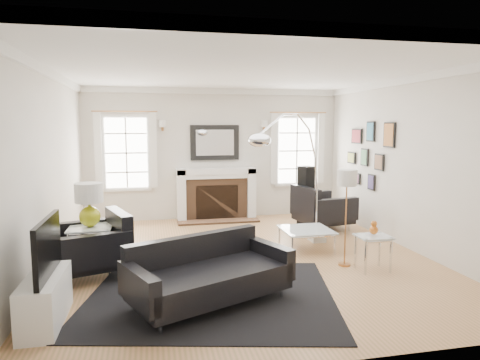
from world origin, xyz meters
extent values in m
plane|color=#A07743|center=(0.00, 0.00, 0.00)|extent=(6.00, 6.00, 0.00)
cube|color=silver|center=(0.00, 3.00, 1.40)|extent=(5.50, 0.04, 2.80)
cube|color=silver|center=(0.00, -3.00, 1.40)|extent=(5.50, 0.04, 2.80)
cube|color=silver|center=(-2.75, 0.00, 1.40)|extent=(0.04, 6.00, 2.80)
cube|color=silver|center=(2.75, 0.00, 1.40)|extent=(0.04, 6.00, 2.80)
cube|color=white|center=(0.00, 0.00, 2.80)|extent=(5.50, 6.00, 0.02)
cube|color=white|center=(0.00, 0.00, 2.74)|extent=(5.50, 6.00, 0.12)
cube|color=white|center=(-0.75, 2.80, 0.55)|extent=(0.18, 0.38, 1.10)
cube|color=white|center=(0.75, 2.80, 0.55)|extent=(0.18, 0.38, 1.10)
cube|color=white|center=(0.00, 2.80, 1.05)|extent=(1.70, 0.38, 0.12)
cube|color=white|center=(0.00, 2.80, 0.95)|extent=(1.50, 0.34, 0.10)
cube|color=brown|center=(0.00, 2.82, 0.45)|extent=(1.30, 0.30, 0.90)
cube|color=black|center=(0.00, 2.72, 0.38)|extent=(0.90, 0.10, 0.76)
cube|color=brown|center=(0.00, 2.55, 0.02)|extent=(1.70, 0.50, 0.04)
cube|color=black|center=(0.00, 2.96, 1.65)|extent=(1.05, 0.06, 0.75)
cube|color=white|center=(0.00, 2.92, 1.65)|extent=(0.82, 0.02, 0.55)
cube|color=white|center=(-1.85, 2.97, 1.45)|extent=(1.00, 0.05, 1.60)
cube|color=white|center=(-1.85, 2.94, 1.45)|extent=(0.84, 0.02, 1.44)
cube|color=white|center=(-2.40, 2.87, 1.50)|extent=(0.14, 0.05, 1.55)
cube|color=white|center=(-1.30, 2.87, 1.50)|extent=(0.14, 0.05, 1.55)
cube|color=white|center=(1.85, 2.97, 1.45)|extent=(1.00, 0.05, 1.60)
cube|color=white|center=(1.85, 2.94, 1.45)|extent=(0.84, 0.02, 1.44)
cube|color=white|center=(1.30, 2.87, 1.50)|extent=(0.14, 0.05, 1.55)
cube|color=white|center=(2.40, 2.87, 1.50)|extent=(0.14, 0.05, 1.55)
cube|color=black|center=(2.72, 0.60, 1.85)|extent=(0.03, 0.34, 0.44)
cube|color=#B36B2F|center=(2.70, 0.60, 1.85)|extent=(0.01, 0.29, 0.39)
cube|color=black|center=(2.72, 1.25, 1.90)|extent=(0.03, 0.28, 0.38)
cube|color=teal|center=(2.70, 1.25, 1.90)|extent=(0.01, 0.23, 0.33)
cube|color=black|center=(2.72, 1.80, 1.80)|extent=(0.03, 0.40, 0.30)
cube|color=#A9343D|center=(2.70, 1.80, 1.80)|extent=(0.01, 0.35, 0.25)
cube|color=black|center=(2.72, 0.90, 1.35)|extent=(0.03, 0.30, 0.30)
cube|color=brown|center=(2.70, 0.90, 1.35)|extent=(0.01, 0.25, 0.25)
cube|color=black|center=(2.72, 1.45, 1.40)|extent=(0.03, 0.26, 0.34)
cube|color=#56905E|center=(2.70, 1.45, 1.40)|extent=(0.01, 0.21, 0.29)
cube|color=black|center=(2.72, 2.00, 1.35)|extent=(0.03, 0.32, 0.24)
cube|color=#A5A446|center=(2.70, 2.00, 1.35)|extent=(0.01, 0.27, 0.19)
cube|color=black|center=(2.72, 1.15, 0.95)|extent=(0.03, 0.24, 0.30)
cube|color=#3F3163|center=(2.70, 1.15, 0.95)|extent=(0.01, 0.19, 0.25)
cube|color=black|center=(2.72, 1.75, 0.95)|extent=(0.03, 0.28, 0.22)
cube|color=#9D5B7B|center=(2.70, 1.75, 0.95)|extent=(0.01, 0.23, 0.17)
cube|color=white|center=(-2.45, -1.70, 0.25)|extent=(0.35, 1.00, 0.50)
cube|color=black|center=(-2.40, -1.70, 0.80)|extent=(0.05, 1.00, 0.58)
cube|color=black|center=(-0.70, -1.34, 0.01)|extent=(3.31, 2.95, 0.01)
cube|color=black|center=(-0.74, -1.58, 0.27)|extent=(1.93, 1.46, 0.29)
cube|color=black|center=(-0.88, -1.24, 0.48)|extent=(1.65, 0.83, 0.48)
cube|color=black|center=(-1.51, -1.92, 0.39)|extent=(0.46, 0.81, 0.37)
cube|color=black|center=(0.04, -1.23, 0.39)|extent=(0.46, 0.81, 0.37)
cube|color=black|center=(-2.20, -0.30, 0.31)|extent=(1.14, 1.14, 0.34)
cube|color=black|center=(-1.82, -0.17, 0.56)|extent=(0.44, 0.90, 0.56)
cube|color=black|center=(-2.34, 0.12, 0.45)|extent=(0.89, 0.42, 0.43)
cube|color=black|center=(-2.06, -0.73, 0.45)|extent=(0.89, 0.42, 0.43)
cube|color=black|center=(1.92, 1.54, 0.32)|extent=(1.05, 1.05, 0.34)
cube|color=black|center=(1.52, 1.47, 0.57)|extent=(0.31, 0.92, 0.57)
cube|color=black|center=(2.00, 1.10, 0.45)|extent=(0.91, 0.29, 0.43)
cube|color=black|center=(1.84, 1.99, 0.45)|extent=(0.91, 0.29, 0.43)
cube|color=silver|center=(1.08, 0.22, 0.34)|extent=(0.78, 0.78, 0.02)
cylinder|color=silver|center=(0.73, -0.13, 0.17)|extent=(0.04, 0.04, 0.35)
cylinder|color=silver|center=(1.43, -0.13, 0.17)|extent=(0.04, 0.04, 0.35)
cylinder|color=silver|center=(0.73, 0.57, 0.17)|extent=(0.04, 0.04, 0.35)
cylinder|color=silver|center=(1.43, 0.57, 0.17)|extent=(0.04, 0.04, 0.35)
cube|color=silver|center=(-2.20, -0.13, 0.62)|extent=(0.57, 0.57, 0.02)
cylinder|color=silver|center=(-2.45, -0.37, 0.31)|extent=(0.04, 0.04, 0.63)
cylinder|color=silver|center=(-1.95, -0.37, 0.31)|extent=(0.04, 0.04, 0.63)
cylinder|color=silver|center=(-2.45, 0.12, 0.31)|extent=(0.04, 0.04, 0.63)
cylinder|color=silver|center=(-1.95, 0.12, 0.31)|extent=(0.04, 0.04, 0.63)
cube|color=silver|center=(1.63, -0.92, 0.49)|extent=(0.45, 0.38, 0.02)
cylinder|color=silver|center=(1.45, -1.07, 0.25)|extent=(0.04, 0.04, 0.50)
cylinder|color=silver|center=(1.82, -1.07, 0.25)|extent=(0.04, 0.04, 0.50)
cylinder|color=silver|center=(1.45, -0.77, 0.25)|extent=(0.04, 0.04, 0.50)
cylinder|color=silver|center=(1.82, -0.77, 0.25)|extent=(0.04, 0.04, 0.50)
sphere|color=#B4B716|center=(-2.20, -0.13, 0.77)|extent=(0.28, 0.28, 0.28)
cylinder|color=#B4B716|center=(-2.20, -0.13, 0.91)|extent=(0.04, 0.04, 0.11)
cylinder|color=white|center=(-2.20, -0.13, 1.10)|extent=(0.38, 0.38, 0.26)
sphere|color=#CC651A|center=(1.63, -0.92, 0.58)|extent=(0.12, 0.12, 0.12)
sphere|color=#CC651A|center=(1.63, -0.92, 0.67)|extent=(0.09, 0.09, 0.09)
cube|color=white|center=(1.46, 0.73, 0.10)|extent=(0.24, 0.38, 0.19)
ellipsoid|color=silver|center=(0.12, -0.41, 1.81)|extent=(0.32, 0.32, 0.19)
cylinder|color=#A66C39|center=(1.35, -0.63, 0.01)|extent=(0.18, 0.18, 0.03)
cylinder|color=#A66C39|center=(1.35, -0.63, 0.62)|extent=(0.02, 0.02, 1.24)
cylinder|color=white|center=(1.35, -0.63, 1.28)|extent=(0.28, 0.28, 0.23)
cube|color=black|center=(1.64, 1.74, 0.61)|extent=(0.32, 0.32, 1.22)
camera|label=1|loc=(-1.36, -6.18, 2.01)|focal=32.00mm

